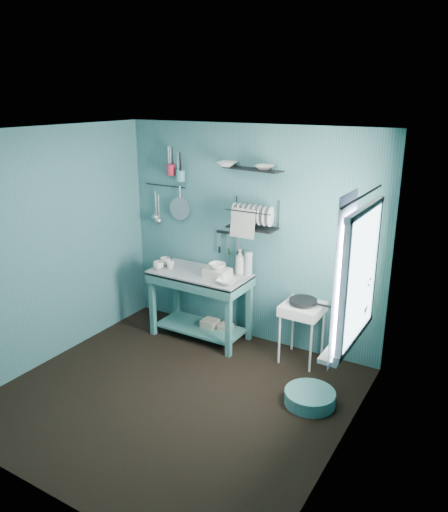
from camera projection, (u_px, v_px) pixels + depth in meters
The scene contains 36 objects.
floor at pixel (175, 395), 4.86m from camera, with size 3.20×3.20×0.00m, color black.
ceiling at pixel (166, 132), 4.09m from camera, with size 3.20×3.20×0.00m, color silver.
wall_back at pixel (249, 236), 5.70m from camera, with size 3.20×3.20×0.00m, color #35686E.
wall_front at pixel (33, 343), 3.25m from camera, with size 3.20×3.20×0.00m, color #35686E.
wall_left at pixel (48, 248), 5.25m from camera, with size 3.00×3.00×0.00m, color #35686E.
wall_right at pixel (345, 313), 3.70m from camera, with size 3.00×3.00×0.00m, color #35686E.
work_counter at pixel (200, 305), 5.92m from camera, with size 1.16×0.58×0.82m, color #356F6C.
mug_left at pixel (158, 266), 5.88m from camera, with size 0.12×0.12×0.10m, color silver.
mug_mid at pixel (170, 265), 5.91m from camera, with size 0.10×0.10×0.09m, color silver.
mug_right at pixel (165, 262), 6.02m from camera, with size 0.12×0.12×0.10m, color silver.
wash_tub at pixel (217, 273), 5.64m from camera, with size 0.28×0.22×0.10m, color beige.
tub_bowl at pixel (217, 266), 5.61m from camera, with size 0.20×0.20×0.06m, color silver.
soap_bottle at pixel (240, 262), 5.70m from camera, with size 0.12×0.12×0.30m, color beige.
water_bottle at pixel (248, 263), 5.67m from camera, with size 0.09×0.09×0.28m, color #A8B2BC.
counter_bowl at pixel (227, 282), 5.44m from camera, with size 0.22×0.22×0.05m, color silver.
hotplate_stand at pixel (301, 333), 5.40m from camera, with size 0.42×0.42×0.67m, color white.
frying_pan at pixel (303, 301), 5.29m from camera, with size 0.30×0.30×0.04m, color black.
knife_strip at pixel (229, 233), 5.79m from camera, with size 0.32×0.02×0.03m, color black.
dish_rack at pixel (252, 214), 5.45m from camera, with size 0.55×0.24×0.32m, color black.
upper_shelf at pixel (253, 169), 5.34m from camera, with size 0.70×0.18×0.01m, color black.
shelf_bowl_left at pixel (227, 164), 5.48m from camera, with size 0.21×0.21×0.05m, color silver.
shelf_bowl_right at pixel (265, 169), 5.26m from camera, with size 0.20×0.20×0.05m, color silver.
utensil_cup_magenta at pixel (171, 170), 5.92m from camera, with size 0.11×0.11×0.13m, color #B22138.
utensil_cup_teal at pixel (181, 176), 5.87m from camera, with size 0.11×0.11×0.13m, color teal.
colander at pixel (180, 209), 6.04m from camera, with size 0.28×0.28×0.03m, color #ADAFB6.
ladle_outer at pixel (156, 203), 6.23m from camera, with size 0.01×0.01×0.30m, color #ADAFB6.
ladle_inner at pixel (159, 207), 6.22m from camera, with size 0.01×0.01×0.30m, color #ADAFB6.
hook_rail at pixel (165, 186), 6.09m from camera, with size 0.01×0.01×0.60m, color black.
window_glass at pixel (362, 276), 4.02m from camera, with size 1.10×1.10×0.00m, color white.
windowsill at pixel (346, 339), 4.25m from camera, with size 0.16×0.95×0.04m, color white.
curtain at pixel (343, 280), 3.80m from camera, with size 1.35×1.35×0.00m, color white.
curtain_rod at pixel (363, 196), 3.84m from camera, with size 0.02×0.02×1.05m, color black.
potted_plant at pixel (353, 299), 4.39m from camera, with size 0.28×0.28×0.49m, color #28652A.
storage_tin_large at pixel (210, 328), 6.00m from camera, with size 0.18×0.18×0.22m, color gray.
storage_tin_small at pixel (225, 332), 5.93m from camera, with size 0.15×0.15×0.20m, color gray.
floor_basin at pixel (310, 397), 4.71m from camera, with size 0.48×0.48×0.13m, color teal.
Camera 1 is at (2.56, -3.36, 2.80)m, focal length 35.00 mm.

